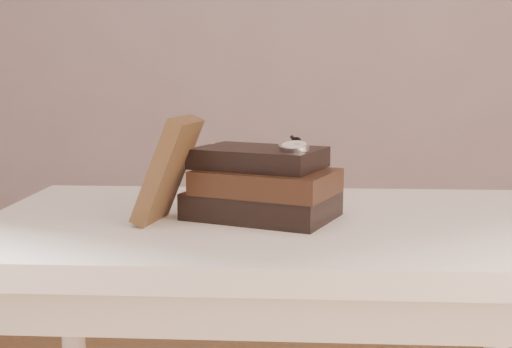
{
  "coord_description": "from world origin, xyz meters",
  "views": [
    {
      "loc": [
        0.03,
        -0.8,
        1.0
      ],
      "look_at": [
        -0.04,
        0.35,
        0.82
      ],
      "focal_mm": 48.52,
      "sensor_mm": 36.0,
      "label": 1
    }
  ],
  "objects": [
    {
      "name": "table",
      "position": [
        0.0,
        0.35,
        0.66
      ],
      "size": [
        1.0,
        0.6,
        0.75
      ],
      "color": "white",
      "rests_on": "ground"
    },
    {
      "name": "book_stack",
      "position": [
        -0.03,
        0.35,
        0.81
      ],
      "size": [
        0.28,
        0.24,
        0.12
      ],
      "color": "black",
      "rests_on": "table"
    },
    {
      "name": "eyeglasses",
      "position": [
        -0.08,
        0.46,
        0.82
      ],
      "size": [
        0.13,
        0.14,
        0.05
      ],
      "color": "silver",
      "rests_on": "book_stack"
    },
    {
      "name": "pocket_watch",
      "position": [
        0.03,
        0.32,
        0.88
      ],
      "size": [
        0.06,
        0.16,
        0.02
      ],
      "color": "silver",
      "rests_on": "book_stack"
    },
    {
      "name": "journal",
      "position": [
        -0.18,
        0.31,
        0.84
      ],
      "size": [
        0.11,
        0.13,
        0.18
      ],
      "primitive_type": "cube",
      "rotation": [
        0.0,
        0.39,
        -0.19
      ],
      "color": "#3F2A18",
      "rests_on": "table"
    }
  ]
}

